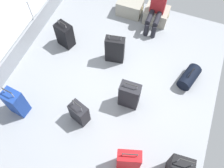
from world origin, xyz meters
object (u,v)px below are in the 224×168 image
Objects in this scene: duffel_bag at (189,77)px; suitcase_5 at (115,50)px; cargo_crate_0 at (130,7)px; passenger_seated at (157,8)px; suitcase_3 at (65,35)px; cargo_crate_1 at (156,15)px; suitcase_1 at (16,102)px; suitcase_2 at (129,95)px; suitcase_0 at (79,113)px; suitcase_4 at (179,168)px; suitcase_6 at (129,160)px.

suitcase_5 is at bearing -179.09° from duffel_bag.
suitcase_5 is at bearing -84.01° from cargo_crate_0.
passenger_seated is 2.21m from suitcase_3.
suitcase_1 reaches higher than cargo_crate_1.
suitcase_3 is at bearing -179.78° from duffel_bag.
cargo_crate_0 is 0.85× the size of suitcase_2.
suitcase_0 is at bearing -89.29° from cargo_crate_0.
suitcase_2 is 1.57m from suitcase_4.
suitcase_1 reaches higher than duffel_bag.
suitcase_1 is 1.34× the size of duffel_bag.
suitcase_2 is (0.81, -2.43, 0.14)m from cargo_crate_0.
suitcase_6 is 1.18× the size of duffel_bag.
passenger_seated is (-0.00, -0.18, 0.37)m from cargo_crate_1.
suitcase_6 is at bearing -63.58° from suitcase_5.
passenger_seated is (0.69, -0.17, 0.36)m from cargo_crate_0.
suitcase_4 reaches higher than suitcase_6.
suitcase_2 is (0.12, -2.26, -0.22)m from passenger_seated.
suitcase_1 is at bearing -120.33° from passenger_seated.
suitcase_4 is at bearing -59.19° from cargo_crate_0.
passenger_seated is 1.26× the size of suitcase_4.
suitcase_3 is at bearing 153.27° from suitcase_2.
suitcase_6 is (0.51, -3.61, 0.14)m from cargo_crate_1.
duffel_bag is at bearing -48.47° from passenger_seated.
passenger_seated reaches higher than suitcase_3.
passenger_seated is at bearing 112.54° from suitcase_4.
passenger_seated reaches higher than suitcase_2.
cargo_crate_1 is at bearing 70.42° from suitcase_5.
suitcase_2 reaches higher than suitcase_0.
suitcase_5 is at bearing 85.75° from suitcase_0.
passenger_seated is 1.45× the size of suitcase_6.
duffel_bag is at bearing 32.08° from suitcase_1.
cargo_crate_1 is 3.65m from suitcase_6.
cargo_crate_1 is 1.61m from suitcase_5.
cargo_crate_1 is 0.41m from passenger_seated.
suitcase_6 reaches higher than duffel_bag.
passenger_seated is 2.27m from suitcase_2.
suitcase_0 is 1.03m from suitcase_2.
cargo_crate_0 is at bearing -179.65° from cargo_crate_1.
suitcase_2 is 1.24× the size of duffel_bag.
suitcase_3 is at bearing 179.27° from suitcase_5.
suitcase_5 reaches higher than duffel_bag.
suitcase_3 is at bearing -125.74° from cargo_crate_0.
cargo_crate_1 is 3.68m from suitcase_4.
cargo_crate_1 is 0.83× the size of suitcase_6.
suitcase_3 is at bearing 86.80° from suitcase_1.
cargo_crate_1 is 0.87× the size of suitcase_3.
passenger_seated is at bearing -90.00° from cargo_crate_1.
suitcase_5 reaches higher than suitcase_2.
suitcase_3 is at bearing 136.95° from suitcase_6.
suitcase_0 reaches higher than duffel_bag.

